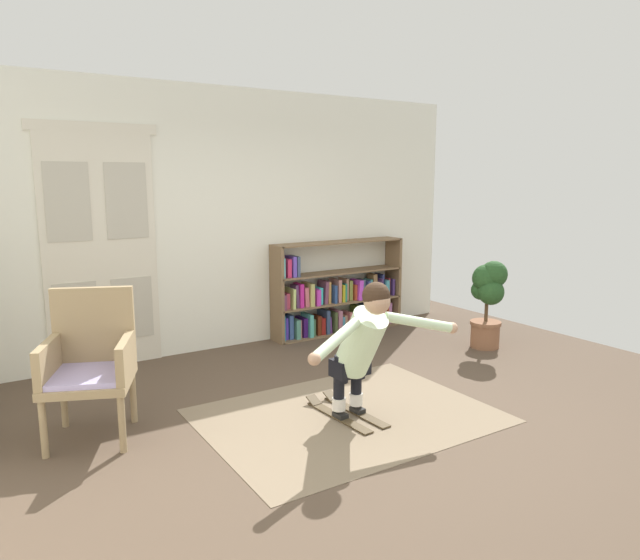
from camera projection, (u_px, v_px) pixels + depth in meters
name	position (u px, v px, depth m)	size (l,w,h in m)	color
ground_plane	(371.00, 421.00, 4.60)	(7.20, 7.20, 0.00)	brown
back_wall	(234.00, 220.00, 6.51)	(6.00, 0.10, 2.90)	white
double_door	(101.00, 248.00, 5.73)	(1.22, 0.05, 2.45)	beige
rug	(347.00, 415.00, 4.70)	(2.29, 1.72, 0.01)	#7D6B55
bookshelf	(335.00, 298.00, 7.17)	(1.78, 0.30, 1.15)	brown
wicker_chair	(90.00, 361.00, 4.26)	(0.79, 0.79, 1.10)	#9B825D
potted_plant	(488.00, 296.00, 6.45)	(0.42, 0.43, 1.01)	brown
skis_pair	(345.00, 412.00, 4.72)	(0.32, 0.80, 0.07)	#493A24
person_skier	(363.00, 341.00, 4.43)	(1.45, 0.68, 1.09)	white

